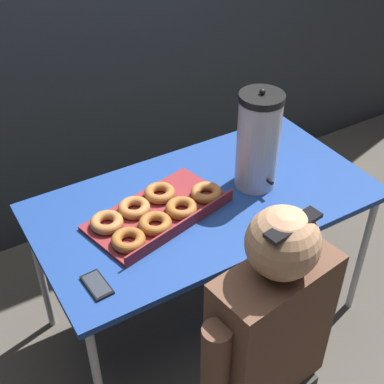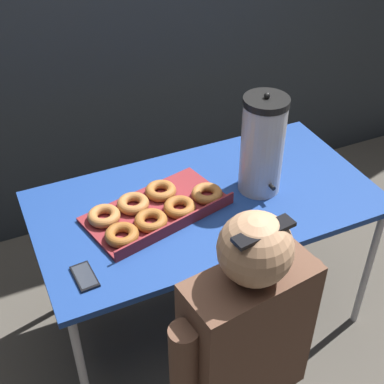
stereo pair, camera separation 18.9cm
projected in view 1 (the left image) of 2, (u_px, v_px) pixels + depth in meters
name	position (u px, v px, depth m)	size (l,w,h in m)	color
ground_plane	(203.00, 314.00, 2.64)	(12.00, 12.00, 0.00)	#4C473F
folding_table	(205.00, 207.00, 2.22)	(1.40, 0.75, 0.73)	navy
donut_box	(156.00, 212.00, 2.08)	(0.61, 0.41, 0.05)	maroon
coffee_urn	(258.00, 141.00, 2.15)	(0.18, 0.20, 0.44)	#B7B7BC
cell_phone	(97.00, 285.00, 1.81)	(0.08, 0.14, 0.01)	black
person_seated	(266.00, 363.00, 1.73)	(0.52, 0.26, 1.23)	#33332D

